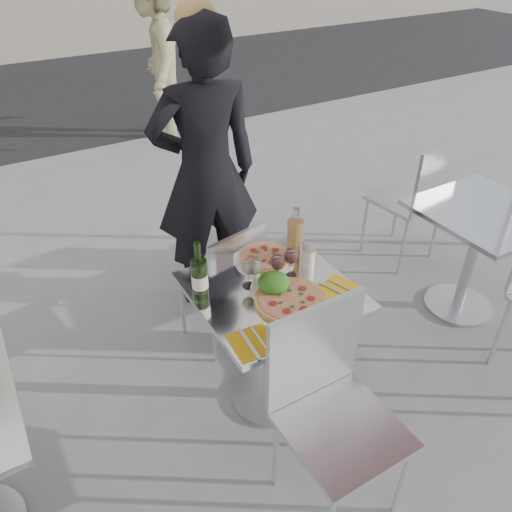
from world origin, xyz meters
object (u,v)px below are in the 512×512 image
chair_far (227,278)px  napkin_left (253,342)px  salad_plate (274,284)px  pedestrian_b (156,57)px  wineglass_red_a (278,263)px  sugar_shaker (309,256)px  wineglass_red_b (291,257)px  woman_diner (205,174)px  wine_bottle (200,276)px  chair_near (329,398)px  main_table (271,322)px  napkin_right (340,290)px  wineglass_white_a (249,267)px  side_chair_rfar (418,194)px  side_table_right (477,239)px  carafe (295,238)px  pizza_far (265,258)px  wineglass_white_b (255,268)px  pizza_near (291,300)px

chair_far → napkin_left: (-0.26, -0.75, 0.26)m
salad_plate → pedestrian_b: bearing=76.4°
wineglass_red_a → sugar_shaker: bearing=9.9°
wineglass_red_b → napkin_left: size_ratio=0.79×
woman_diner → pedestrian_b: bearing=-95.9°
wine_bottle → wineglass_red_a: wine_bottle is taller
chair_near → woman_diner: 1.57m
main_table → pedestrian_b: (0.96, 3.97, 0.35)m
salad_plate → napkin_right: (0.27, -0.16, -0.03)m
wine_bottle → wineglass_white_a: (0.23, -0.05, -0.00)m
side_chair_rfar → woman_diner: woman_diner is taller
side_table_right → napkin_left: 1.79m
side_chair_rfar → sugar_shaker: 1.44m
side_table_right → carafe: 1.32m
side_chair_rfar → wineglass_red_b: size_ratio=6.08×
carafe → main_table: bearing=-144.9°
wine_bottle → napkin_left: wine_bottle is taller
wine_bottle → napkin_right: size_ratio=1.30×
chair_near → pizza_far: 0.79m
wineglass_red_a → napkin_left: wineglass_red_a is taller
side_table_right → pizza_far: pizza_far is taller
wineglass_white_b → wineglass_red_a: 0.11m
wineglass_red_b → side_table_right: bearing=-2.0°
wineglass_white_a → napkin_left: 0.39m
sugar_shaker → wineglass_white_b: size_ratio=0.68×
wineglass_white_b → napkin_right: wineglass_white_b is taller
side_table_right → pedestrian_b: bearing=97.7°
pizza_far → carafe: size_ratio=1.05×
woman_diner → napkin_left: woman_diner is taller
wineglass_red_b → pedestrian_b: bearing=78.0°
woman_diner → pizza_far: 0.78m
main_table → wineglass_red_b: bearing=19.7°
wine_bottle → napkin_right: 0.66m
chair_near → sugar_shaker: (0.32, 0.62, 0.22)m
woman_diner → salad_plate: (-0.13, -0.99, -0.13)m
main_table → wineglass_red_b: size_ratio=4.76×
pedestrian_b → wineglass_white_a: bearing=1.7°
woman_diner → pizza_far: size_ratio=5.99×
chair_near → sugar_shaker: bearing=62.4°
wineglass_white_a → woman_diner: bearing=76.6°
side_chair_rfar → pedestrian_b: (-0.62, 3.38, 0.33)m
side_table_right → wineglass_red_b: 1.40m
chair_near → wineglass_red_b: size_ratio=6.25×
pizza_near → sugar_shaker: bearing=40.1°
woman_diner → pizza_near: woman_diner is taller
side_chair_rfar → carafe: (-1.36, -0.42, 0.30)m
wineglass_white_a → wineglass_red_a: 0.14m
main_table → napkin_right: 0.38m
wineglass_white_a → napkin_left: wineglass_white_a is taller
wineglass_red_b → pizza_near: bearing=-122.7°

